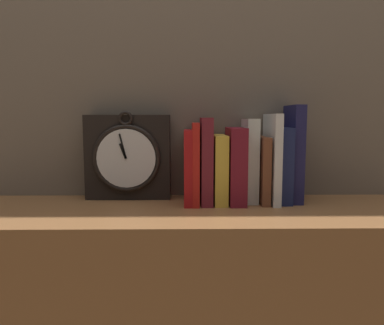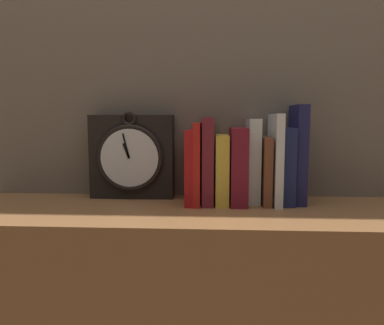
{
  "view_description": "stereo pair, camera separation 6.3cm",
  "coord_description": "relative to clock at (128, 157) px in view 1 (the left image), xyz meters",
  "views": [
    {
      "loc": [
        -0.01,
        -0.89,
        1.09
      ],
      "look_at": [
        0.0,
        0.0,
        0.99
      ],
      "focal_mm": 35.0,
      "sensor_mm": 36.0,
      "label": 1
    },
    {
      "loc": [
        0.05,
        -0.89,
        1.09
      ],
      "look_at": [
        0.0,
        0.0,
        0.99
      ],
      "focal_mm": 35.0,
      "sensor_mm": 36.0,
      "label": 2
    }
  ],
  "objects": [
    {
      "name": "book_slot9_navy",
      "position": [
        0.44,
        -0.03,
        0.01
      ],
      "size": [
        0.03,
        0.13,
        0.25
      ],
      "color": "#1F1E4E",
      "rests_on": "bookshelf"
    },
    {
      "name": "book_slot4_maroon",
      "position": [
        0.29,
        -0.04,
        -0.02
      ],
      "size": [
        0.04,
        0.15,
        0.2
      ],
      "color": "maroon",
      "rests_on": "bookshelf"
    },
    {
      "name": "wall_back",
      "position": [
        0.17,
        0.07,
        0.31
      ],
      "size": [
        6.0,
        0.05,
        2.6
      ],
      "color": "#756656",
      "rests_on": "ground_plane"
    },
    {
      "name": "book_slot5_white",
      "position": [
        0.33,
        -0.03,
        -0.01
      ],
      "size": [
        0.03,
        0.12,
        0.22
      ],
      "color": "silver",
      "rests_on": "bookshelf"
    },
    {
      "name": "book_slot6_brown",
      "position": [
        0.36,
        -0.04,
        -0.03
      ],
      "size": [
        0.02,
        0.14,
        0.17
      ],
      "color": "brown",
      "rests_on": "bookshelf"
    },
    {
      "name": "book_slot0_red",
      "position": [
        0.16,
        -0.04,
        -0.02
      ],
      "size": [
        0.02,
        0.15,
        0.19
      ],
      "color": "#AF1518",
      "rests_on": "bookshelf"
    },
    {
      "name": "book_slot1_red",
      "position": [
        0.18,
        -0.04,
        -0.01
      ],
      "size": [
        0.02,
        0.15,
        0.21
      ],
      "color": "red",
      "rests_on": "bookshelf"
    },
    {
      "name": "book_slot2_maroon",
      "position": [
        0.21,
        -0.04,
        -0.0
      ],
      "size": [
        0.03,
        0.15,
        0.22
      ],
      "color": "maroon",
      "rests_on": "bookshelf"
    },
    {
      "name": "book_slot8_navy",
      "position": [
        0.41,
        -0.03,
        -0.02
      ],
      "size": [
        0.03,
        0.14,
        0.2
      ],
      "color": "navy",
      "rests_on": "bookshelf"
    },
    {
      "name": "clock",
      "position": [
        0.0,
        0.0,
        0.0
      ],
      "size": [
        0.23,
        0.07,
        0.24
      ],
      "color": "black",
      "rests_on": "bookshelf"
    },
    {
      "name": "book_slot3_yellow",
      "position": [
        0.25,
        -0.04,
        -0.03
      ],
      "size": [
        0.03,
        0.15,
        0.18
      ],
      "color": "yellow",
      "rests_on": "bookshelf"
    },
    {
      "name": "book_slot7_white",
      "position": [
        0.38,
        -0.04,
        0.0
      ],
      "size": [
        0.02,
        0.15,
        0.23
      ],
      "color": "silver",
      "rests_on": "bookshelf"
    }
  ]
}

